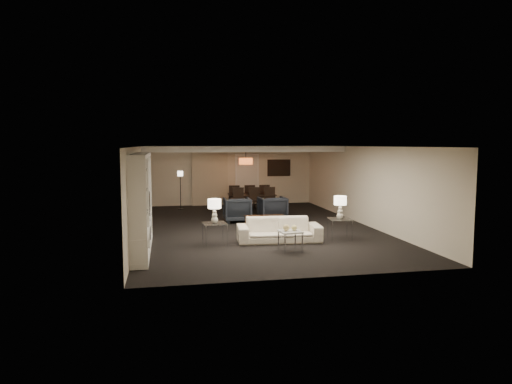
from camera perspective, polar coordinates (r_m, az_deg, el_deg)
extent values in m
plane|color=black|center=(14.22, 0.00, -4.41)|extent=(11.00, 11.00, 0.00)
cube|color=silver|center=(13.98, 0.00, 5.71)|extent=(7.00, 11.00, 0.02)
cube|color=beige|center=(19.45, -3.17, 2.10)|extent=(7.00, 0.02, 2.50)
cube|color=beige|center=(8.76, 7.07, -2.71)|extent=(7.00, 0.02, 2.50)
cube|color=beige|center=(13.80, -14.40, 0.32)|extent=(0.02, 11.00, 2.50)
cube|color=beige|center=(15.12, 13.12, 0.84)|extent=(0.02, 11.00, 2.50)
cube|color=silver|center=(17.43, -2.26, 5.44)|extent=(7.00, 4.00, 0.20)
cube|color=beige|center=(19.27, -5.79, 1.89)|extent=(1.50, 0.12, 2.40)
cube|color=silver|center=(19.55, -1.13, 1.54)|extent=(0.90, 0.05, 2.10)
cube|color=#142D38|center=(19.80, 2.87, 3.04)|extent=(0.95, 0.04, 0.65)
cylinder|color=#D8591E|center=(17.49, -1.28, 3.87)|extent=(0.52, 0.52, 0.24)
imported|color=beige|center=(12.08, 2.89, -4.74)|extent=(2.25, 1.03, 0.64)
imported|color=black|center=(15.14, -2.38, -2.22)|extent=(0.88, 0.91, 0.81)
imported|color=black|center=(15.37, 2.05, -2.09)|extent=(0.91, 0.93, 0.81)
sphere|color=tan|center=(10.96, 3.80, -4.47)|extent=(0.16, 0.16, 0.16)
sphere|color=#E7D47A|center=(11.02, 4.80, -4.48)|extent=(0.14, 0.14, 0.14)
imported|color=black|center=(12.10, -13.77, -1.48)|extent=(0.97, 0.13, 0.56)
imported|color=navy|center=(10.01, -14.46, -2.41)|extent=(0.15, 0.15, 0.16)
imported|color=#D28F46|center=(10.79, -14.29, 0.92)|extent=(0.17, 0.17, 0.18)
cube|color=black|center=(12.04, -13.35, -4.16)|extent=(0.13, 0.13, 0.96)
imported|color=black|center=(17.70, -0.52, -1.30)|extent=(1.90, 1.16, 0.64)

